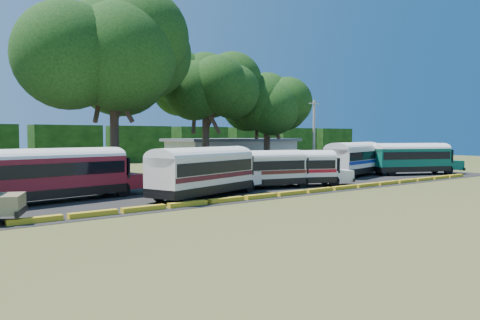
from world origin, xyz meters
TOP-DOWN VIEW (x-y plane):
  - ground at (0.00, 0.00)m, footprint 160.00×160.00m
  - asphalt_strip at (1.00, 12.00)m, footprint 64.00×24.00m
  - curb at (-0.00, 1.00)m, footprint 53.70×0.45m
  - terminal_building at (18.00, 30.00)m, footprint 19.00×9.00m
  - treeline_backdrop at (0.00, 48.00)m, footprint 130.00×4.00m
  - bus_red at (-12.95, 8.17)m, footprint 11.20×4.37m
  - bus_cream_west at (-4.31, 3.87)m, footprint 11.24×6.01m
  - bus_cream_east at (2.41, 5.67)m, footprint 9.97×4.39m
  - bus_white_red at (5.67, 5.26)m, footprint 9.66×6.09m
  - bus_white_blue at (18.09, 8.29)m, footprint 11.57×5.71m
  - bus_teal at (24.97, 5.74)m, footprint 11.04×6.61m
  - tree_west at (-5.42, 17.06)m, footprint 12.82×12.82m
  - tree_center at (7.22, 20.94)m, footprint 9.42×9.42m
  - tree_east at (15.78, 20.05)m, footprint 8.52×8.52m
  - utility_pole at (17.81, 14.03)m, footprint 1.60×0.30m

SIDE VIEW (x-z plane):
  - ground at x=0.00m, z-range 0.00..0.00m
  - asphalt_strip at x=1.00m, z-range 0.00..0.02m
  - curb at x=0.00m, z-range 0.00..0.30m
  - bus_white_red at x=5.67m, z-range 0.21..3.35m
  - bus_cream_east at x=2.41m, z-range 0.21..3.39m
  - terminal_building at x=18.00m, z-range 0.03..4.03m
  - bus_cream_west at x=-4.31m, z-range 0.24..3.84m
  - bus_teal at x=24.97m, z-range 0.26..3.83m
  - bus_red at x=-12.95m, z-range 0.26..3.85m
  - bus_white_blue at x=18.09m, z-range 0.24..3.94m
  - treeline_backdrop at x=0.00m, z-range 0.00..6.00m
  - utility_pole at x=17.81m, z-range 0.11..8.68m
  - tree_east at x=15.78m, z-range 2.92..15.13m
  - tree_center at x=7.22m, z-range 3.42..17.30m
  - tree_west at x=-5.42m, z-range 3.83..20.96m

